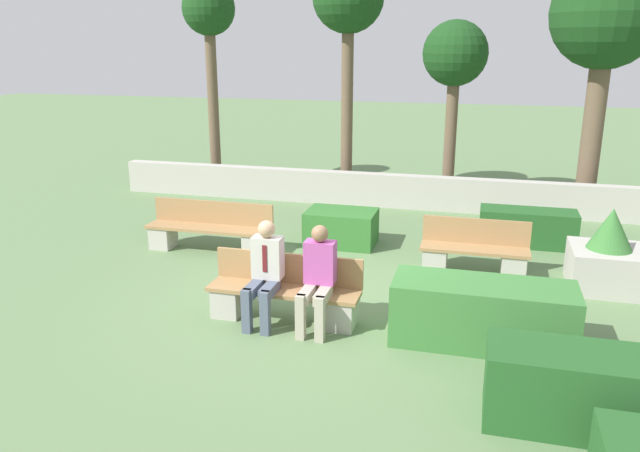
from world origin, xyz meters
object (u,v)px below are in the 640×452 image
tree_center_right (455,59)px  bench_left_side (209,232)px  bench_front (284,296)px  bench_right_side (474,255)px  tree_leftmost (209,21)px  planter_corner_left (607,258)px  person_seated_man (265,268)px  tree_rightmost (606,20)px  person_seated_woman (318,274)px  tree_center_left (348,4)px

tree_center_right → bench_left_side: bearing=-126.9°
bench_front → bench_right_side: 3.28m
bench_front → tree_leftmost: 9.01m
bench_right_side → planter_corner_left: planter_corner_left is taller
bench_right_side → planter_corner_left: (1.87, -0.11, 0.16)m
bench_left_side → tree_center_right: size_ratio=0.55×
bench_front → bench_left_side: same height
tree_center_right → person_seated_man: bearing=-103.7°
planter_corner_left → tree_rightmost: 5.84m
person_seated_woman → tree_rightmost: size_ratio=0.26×
person_seated_woman → tree_leftmost: 9.20m
bench_front → bench_left_side: 3.13m
bench_front → tree_leftmost: (-4.13, 7.14, 3.62)m
tree_center_left → tree_rightmost: 5.22m
bench_left_side → tree_rightmost: size_ratio=0.43×
bench_front → tree_center_left: bearing=96.0°
bench_left_side → bench_front: bearing=-56.3°
bench_left_side → tree_rightmost: 8.80m
person_seated_man → planter_corner_left: 4.98m
person_seated_man → bench_right_side: bearing=44.3°
bench_left_side → bench_right_side: 4.42m
bench_left_side → bench_right_side: bearing=-8.5°
bench_left_side → tree_rightmost: tree_rightmost is taller
tree_center_right → tree_rightmost: size_ratio=0.77×
bench_front → bench_right_side: (2.31, 2.32, -0.01)m
planter_corner_left → tree_leftmost: bearing=149.3°
bench_right_side → planter_corner_left: bearing=-15.3°
bench_front → tree_leftmost: size_ratio=0.41×
person_seated_man → person_seated_woman: person_seated_man is taller
bench_left_side → planter_corner_left: (6.28, -0.10, 0.13)m
tree_center_left → tree_rightmost: bearing=1.2°
person_seated_man → tree_leftmost: (-3.92, 7.28, 3.21)m
person_seated_man → person_seated_woman: size_ratio=1.01×
person_seated_man → tree_rightmost: tree_rightmost is taller
tree_center_left → tree_center_right: (2.30, 0.40, -1.13)m
tree_center_left → tree_center_right: 2.59m
bench_right_side → person_seated_man: person_seated_man is taller
bench_right_side → tree_rightmost: size_ratio=0.32×
planter_corner_left → tree_leftmost: tree_leftmost is taller
bench_right_side → tree_leftmost: bearing=131.3°
bench_right_side → planter_corner_left: size_ratio=1.36×
bench_front → person_seated_man: (-0.21, -0.14, 0.40)m
bench_front → person_seated_man: 0.48m
person_seated_man → tree_center_right: size_ratio=0.34×
person_seated_woman → planter_corner_left: 4.39m
person_seated_woman → tree_center_right: (1.10, 7.37, 2.39)m
bench_left_side → bench_right_side: (4.42, 0.01, -0.02)m
person_seated_woman → planter_corner_left: bearing=32.5°
person_seated_man → tree_center_left: tree_center_left is taller
bench_right_side → tree_center_left: 6.70m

